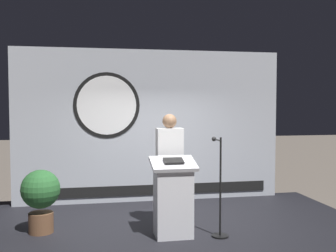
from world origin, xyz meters
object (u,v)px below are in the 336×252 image
object	(u,v)px
podium	(173,198)
speaker_person	(169,169)
microphone_stand	(219,202)
potted_plant	(41,195)

from	to	relation	value
podium	speaker_person	xyz separation A→B (m)	(0.04, 0.48, 0.34)
podium	microphone_stand	world-z (taller)	microphone_stand
speaker_person	potted_plant	bearing A→B (deg)	178.80
speaker_person	microphone_stand	distance (m)	0.94
podium	microphone_stand	bearing A→B (deg)	-9.18
speaker_person	microphone_stand	xyz separation A→B (m)	(0.62, -0.59, -0.40)
podium	speaker_person	bearing A→B (deg)	85.41
potted_plant	microphone_stand	bearing A→B (deg)	-13.84
microphone_stand	potted_plant	bearing A→B (deg)	166.16
podium	microphone_stand	distance (m)	0.67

